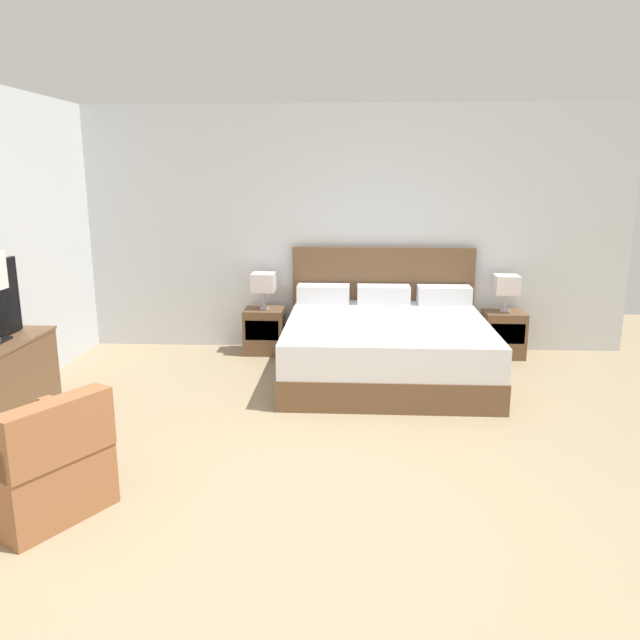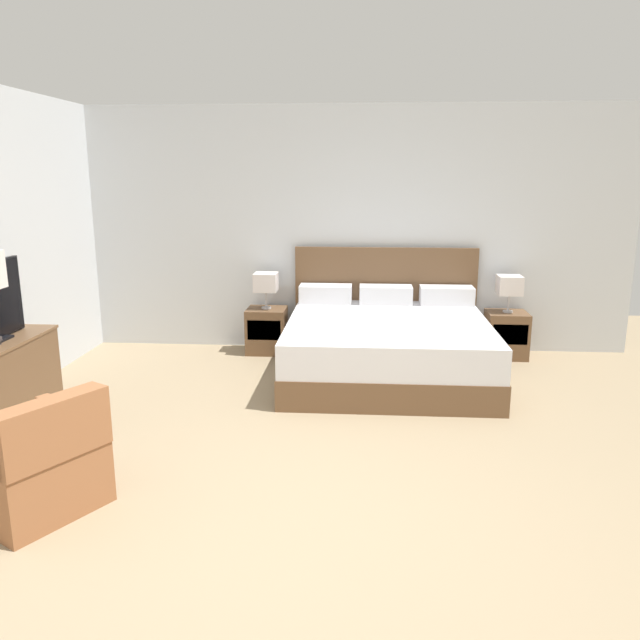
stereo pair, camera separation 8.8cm
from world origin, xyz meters
name	(u,v)px [view 2 (the right image)]	position (x,y,z in m)	size (l,w,h in m)	color
ground_plane	(292,536)	(0.00, 0.00, 0.00)	(11.97, 11.97, 0.00)	#998466
wall_back	(331,230)	(0.00, 4.02, 1.38)	(6.78, 0.06, 2.76)	silver
bed	(387,345)	(0.63, 2.97, 0.32)	(2.07, 2.08, 1.20)	brown
nightstand_left	(267,330)	(-0.72, 3.73, 0.26)	(0.44, 0.41, 0.51)	brown
nightstand_right	(506,335)	(1.98, 3.73, 0.26)	(0.44, 0.41, 0.51)	brown
table_lamp_left	(266,283)	(-0.72, 3.73, 0.81)	(0.26, 0.26, 0.41)	#B7B7BC
table_lamp_right	(509,286)	(1.98, 3.73, 0.81)	(0.26, 0.26, 0.41)	#B7B7BC
dresser	(4,380)	(-2.53, 1.47, 0.37)	(0.48, 1.03, 0.72)	brown
armchair_by_window	(35,466)	(-1.58, 0.18, 0.28)	(0.94, 0.93, 0.76)	#935B38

